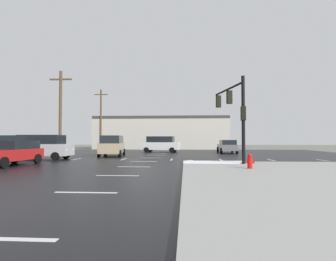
{
  "coord_description": "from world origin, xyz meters",
  "views": [
    {
      "loc": [
        3.12,
        -22.46,
        1.7
      ],
      "look_at": [
        1.21,
        7.89,
        2.66
      ],
      "focal_mm": 29.24,
      "sensor_mm": 36.0,
      "label": 1
    }
  ],
  "objects_px": {
    "traffic_signal_mast": "(234,107)",
    "suv_white": "(161,144)",
    "suv_blue": "(10,146)",
    "suv_silver": "(42,147)",
    "sedan_red": "(12,152)",
    "utility_pole_distant": "(101,118)",
    "fire_hydrant": "(250,161)",
    "sedan_grey": "(227,146)",
    "suv_tan": "(112,145)",
    "utility_pole_far": "(60,112)"
  },
  "relations": [
    {
      "from": "sedan_grey",
      "to": "suv_white",
      "type": "bearing_deg",
      "value": 78.96
    },
    {
      "from": "suv_tan",
      "to": "suv_blue",
      "type": "bearing_deg",
      "value": 96.89
    },
    {
      "from": "suv_white",
      "to": "utility_pole_distant",
      "type": "distance_m",
      "value": 14.55
    },
    {
      "from": "sedan_red",
      "to": "utility_pole_far",
      "type": "bearing_deg",
      "value": -168.14
    },
    {
      "from": "utility_pole_distant",
      "to": "suv_silver",
      "type": "bearing_deg",
      "value": -84.88
    },
    {
      "from": "sedan_red",
      "to": "sedan_grey",
      "type": "relative_size",
      "value": 1.03
    },
    {
      "from": "suv_tan",
      "to": "utility_pole_distant",
      "type": "height_order",
      "value": "utility_pole_distant"
    },
    {
      "from": "traffic_signal_mast",
      "to": "suv_white",
      "type": "relative_size",
      "value": 1.12
    },
    {
      "from": "suv_blue",
      "to": "utility_pole_far",
      "type": "bearing_deg",
      "value": 16.63
    },
    {
      "from": "suv_silver",
      "to": "sedan_grey",
      "type": "xyz_separation_m",
      "value": [
        16.92,
        11.52,
        -0.24
      ]
    },
    {
      "from": "suv_silver",
      "to": "suv_tan",
      "type": "height_order",
      "value": "same"
    },
    {
      "from": "sedan_red",
      "to": "suv_tan",
      "type": "relative_size",
      "value": 0.94
    },
    {
      "from": "sedan_red",
      "to": "utility_pole_far",
      "type": "distance_m",
      "value": 9.44
    },
    {
      "from": "sedan_red",
      "to": "utility_pole_distant",
      "type": "height_order",
      "value": "utility_pole_distant"
    },
    {
      "from": "sedan_red",
      "to": "suv_tan",
      "type": "height_order",
      "value": "suv_tan"
    },
    {
      "from": "suv_blue",
      "to": "suv_tan",
      "type": "bearing_deg",
      "value": 16.55
    },
    {
      "from": "traffic_signal_mast",
      "to": "fire_hydrant",
      "type": "height_order",
      "value": "traffic_signal_mast"
    },
    {
      "from": "suv_tan",
      "to": "utility_pole_far",
      "type": "distance_m",
      "value": 5.93
    },
    {
      "from": "sedan_red",
      "to": "suv_white",
      "type": "bearing_deg",
      "value": 161.97
    },
    {
      "from": "fire_hydrant",
      "to": "suv_silver",
      "type": "relative_size",
      "value": 0.16
    },
    {
      "from": "sedan_red",
      "to": "utility_pole_distant",
      "type": "xyz_separation_m",
      "value": [
        -2.67,
        27.04,
        4.29
      ]
    },
    {
      "from": "fire_hydrant",
      "to": "utility_pole_far",
      "type": "height_order",
      "value": "utility_pole_far"
    },
    {
      "from": "suv_blue",
      "to": "utility_pole_far",
      "type": "xyz_separation_m",
      "value": [
        4.31,
        1.01,
        3.27
      ]
    },
    {
      "from": "suv_tan",
      "to": "utility_pole_distant",
      "type": "bearing_deg",
      "value": 14.76
    },
    {
      "from": "suv_tan",
      "to": "suv_white",
      "type": "relative_size",
      "value": 1.0
    },
    {
      "from": "suv_blue",
      "to": "suv_silver",
      "type": "bearing_deg",
      "value": -27.66
    },
    {
      "from": "fire_hydrant",
      "to": "suv_white",
      "type": "xyz_separation_m",
      "value": [
        -6.57,
        20.17,
        0.55
      ]
    },
    {
      "from": "suv_blue",
      "to": "utility_pole_distant",
      "type": "distance_m",
      "value": 19.91
    },
    {
      "from": "suv_white",
      "to": "traffic_signal_mast",
      "type": "bearing_deg",
      "value": 119.1
    },
    {
      "from": "suv_silver",
      "to": "suv_blue",
      "type": "bearing_deg",
      "value": 148.52
    },
    {
      "from": "traffic_signal_mast",
      "to": "sedan_red",
      "type": "relative_size",
      "value": 1.2
    },
    {
      "from": "utility_pole_far",
      "to": "suv_silver",
      "type": "bearing_deg",
      "value": -86.83
    },
    {
      "from": "sedan_red",
      "to": "suv_blue",
      "type": "distance_m",
      "value": 9.31
    },
    {
      "from": "fire_hydrant",
      "to": "suv_white",
      "type": "height_order",
      "value": "suv_white"
    },
    {
      "from": "traffic_signal_mast",
      "to": "suv_white",
      "type": "height_order",
      "value": "traffic_signal_mast"
    },
    {
      "from": "fire_hydrant",
      "to": "suv_blue",
      "type": "xyz_separation_m",
      "value": [
        -19.8,
        9.86,
        0.55
      ]
    },
    {
      "from": "suv_blue",
      "to": "suv_tan",
      "type": "xyz_separation_m",
      "value": [
        9.13,
        2.12,
        0.0
      ]
    },
    {
      "from": "fire_hydrant",
      "to": "traffic_signal_mast",
      "type": "bearing_deg",
      "value": 90.74
    },
    {
      "from": "suv_silver",
      "to": "sedan_grey",
      "type": "height_order",
      "value": "suv_silver"
    },
    {
      "from": "traffic_signal_mast",
      "to": "utility_pole_far",
      "type": "distance_m",
      "value": 16.81
    },
    {
      "from": "utility_pole_far",
      "to": "sedan_red",
      "type": "bearing_deg",
      "value": -84.08
    },
    {
      "from": "suv_silver",
      "to": "suv_white",
      "type": "height_order",
      "value": "same"
    },
    {
      "from": "suv_tan",
      "to": "traffic_signal_mast",
      "type": "bearing_deg",
      "value": -132.32
    },
    {
      "from": "suv_blue",
      "to": "utility_pole_far",
      "type": "height_order",
      "value": "utility_pole_far"
    },
    {
      "from": "utility_pole_far",
      "to": "utility_pole_distant",
      "type": "height_order",
      "value": "utility_pole_distant"
    },
    {
      "from": "sedan_grey",
      "to": "utility_pole_distant",
      "type": "relative_size",
      "value": 0.46
    },
    {
      "from": "utility_pole_distant",
      "to": "traffic_signal_mast",
      "type": "bearing_deg",
      "value": -55.41
    },
    {
      "from": "sedan_red",
      "to": "suv_silver",
      "type": "height_order",
      "value": "suv_silver"
    },
    {
      "from": "suv_silver",
      "to": "suv_white",
      "type": "relative_size",
      "value": 0.97
    },
    {
      "from": "fire_hydrant",
      "to": "suv_blue",
      "type": "relative_size",
      "value": 0.16
    }
  ]
}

